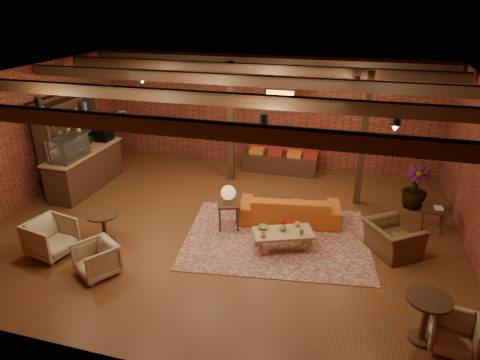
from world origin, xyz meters
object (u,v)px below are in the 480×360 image
(side_table_lamp, at_px, (228,196))
(side_table_book, at_px, (434,210))
(plant_tall, at_px, (422,146))
(armchair_right, at_px, (393,234))
(round_table_right, at_px, (427,312))
(sofa, at_px, (290,208))
(coffee_table, at_px, (282,234))
(armchair_far, at_px, (454,332))
(armchair_a, at_px, (51,236))
(round_table_left, at_px, (104,223))
(armchair_b, at_px, (96,258))

(side_table_lamp, relative_size, side_table_book, 1.81)
(side_table_book, height_order, plant_tall, plant_tall)
(armchair_right, relative_size, round_table_right, 1.29)
(sofa, relative_size, plant_tall, 0.71)
(coffee_table, xyz_separation_m, plant_tall, (2.68, 2.70, 1.19))
(round_table_right, height_order, armchair_far, round_table_right)
(coffee_table, bearing_deg, plant_tall, 45.27)
(armchair_a, distance_m, round_table_right, 6.79)
(coffee_table, height_order, side_table_book, coffee_table)
(round_table_right, xyz_separation_m, plant_tall, (0.23, 4.57, 1.04))
(armchair_right, distance_m, armchair_far, 2.52)
(round_table_left, height_order, armchair_a, armchair_a)
(armchair_right, bearing_deg, side_table_lamp, 52.37)
(coffee_table, distance_m, side_table_book, 3.41)
(side_table_book, bearing_deg, armchair_b, -150.74)
(sofa, height_order, side_table_lamp, side_table_lamp)
(armchair_b, distance_m, armchair_far, 5.93)
(sofa, height_order, armchair_b, armchair_b)
(side_table_book, xyz_separation_m, round_table_right, (-0.52, -3.52, 0.01))
(coffee_table, relative_size, armchair_far, 2.13)
(side_table_lamp, height_order, armchair_b, side_table_lamp)
(armchair_right, height_order, round_table_right, armchair_right)
(coffee_table, relative_size, side_table_book, 2.37)
(side_table_book, bearing_deg, armchair_right, -126.43)
(coffee_table, distance_m, round_table_right, 3.08)
(round_table_left, height_order, plant_tall, plant_tall)
(armchair_b, xyz_separation_m, round_table_right, (5.54, -0.13, 0.16))
(armchair_b, bearing_deg, plant_tall, 69.84)
(armchair_a, bearing_deg, round_table_right, -82.73)
(coffee_table, bearing_deg, armchair_right, 12.52)
(sofa, height_order, armchair_a, armchair_a)
(plant_tall, bearing_deg, side_table_lamp, -151.75)
(round_table_right, bearing_deg, plant_tall, 87.17)
(armchair_b, relative_size, armchair_right, 0.70)
(side_table_lamp, xyz_separation_m, side_table_book, (4.27, 1.09, -0.27))
(side_table_lamp, bearing_deg, plant_tall, 28.25)
(coffee_table, distance_m, side_table_lamp, 1.47)
(armchair_b, distance_m, plant_tall, 7.38)
(coffee_table, height_order, round_table_left, same)
(side_table_lamp, distance_m, armchair_b, 2.95)
(side_table_book, bearing_deg, coffee_table, -150.88)
(sofa, bearing_deg, armchair_right, 152.02)
(plant_tall, bearing_deg, armchair_right, -104.61)
(armchair_a, distance_m, armchair_b, 1.29)
(coffee_table, distance_m, armchair_right, 2.15)
(armchair_a, bearing_deg, armchair_far, -83.11)
(round_table_right, bearing_deg, armchair_a, 175.96)
(sofa, xyz_separation_m, round_table_right, (2.51, -3.07, 0.18))
(armchair_far, bearing_deg, armchair_right, 116.30)
(sofa, bearing_deg, side_table_lamp, 18.04)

